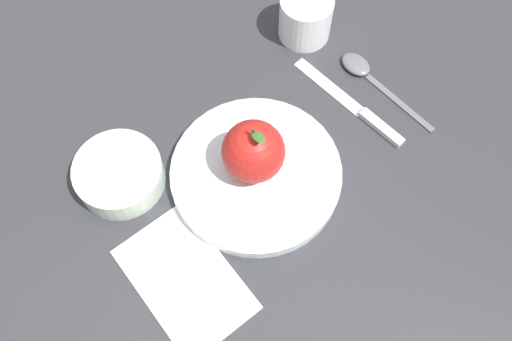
{
  "coord_description": "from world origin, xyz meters",
  "views": [
    {
      "loc": [
        0.24,
        -0.22,
        0.67
      ],
      "look_at": [
        -0.01,
        -0.03,
        0.02
      ],
      "focal_mm": 38.31,
      "sensor_mm": 36.0,
      "label": 1
    }
  ],
  "objects": [
    {
      "name": "spoon",
      "position": [
        -0.05,
        0.2,
        0.01
      ],
      "size": [
        0.18,
        0.04,
        0.01
      ],
      "color": "#59595E",
      "rests_on": "ground_plane"
    },
    {
      "name": "ground_plane",
      "position": [
        0.0,
        0.0,
        0.0
      ],
      "size": [
        2.4,
        2.4,
        0.0
      ],
      "primitive_type": "plane",
      "color": "#2D2D33"
    },
    {
      "name": "side_bowl",
      "position": [
        -0.11,
        -0.18,
        0.02
      ],
      "size": [
        0.12,
        0.12,
        0.04
      ],
      "color": "#B2C6B2",
      "rests_on": "ground_plane"
    },
    {
      "name": "linen_napkin",
      "position": [
        0.05,
        -0.19,
        0.0
      ],
      "size": [
        0.18,
        0.12,
        0.0
      ],
      "primitive_type": "cube",
      "rotation": [
        0.0,
        0.0,
        1.61
      ],
      "color": "silver",
      "rests_on": "ground_plane"
    },
    {
      "name": "cup",
      "position": [
        -0.17,
        0.17,
        0.04
      ],
      "size": [
        0.08,
        0.08,
        0.07
      ],
      "color": "white",
      "rests_on": "ground_plane"
    },
    {
      "name": "knife",
      "position": [
        -0.01,
        0.15,
        0.0
      ],
      "size": [
        0.2,
        0.04,
        0.01
      ],
      "color": "silver",
      "rests_on": "ground_plane"
    },
    {
      "name": "dinner_plate",
      "position": [
        -0.01,
        -0.03,
        0.01
      ],
      "size": [
        0.23,
        0.23,
        0.02
      ],
      "color": "silver",
      "rests_on": "ground_plane"
    },
    {
      "name": "apple",
      "position": [
        -0.02,
        -0.03,
        0.06
      ],
      "size": [
        0.08,
        0.08,
        0.1
      ],
      "color": "#B21E19",
      "rests_on": "dinner_plate"
    }
  ]
}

